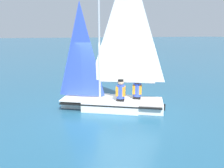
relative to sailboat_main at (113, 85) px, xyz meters
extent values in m
plane|color=#235675|center=(0.02, -0.01, -0.90)|extent=(260.00, 260.00, 0.00)
cube|color=white|center=(0.02, -0.01, -0.72)|extent=(2.50, 2.23, 0.35)
cube|color=white|center=(1.31, -0.74, -0.72)|extent=(1.14, 1.09, 0.35)
cube|color=white|center=(-1.27, 0.72, -0.72)|extent=(1.34, 1.45, 0.35)
cube|color=black|center=(0.02, -0.01, -0.61)|extent=(3.94, 3.05, 0.05)
cube|color=silver|center=(0.93, -0.53, -0.52)|extent=(2.12, 1.95, 0.04)
cylinder|color=#B7B7BC|center=(0.43, -0.24, 2.04)|extent=(0.08, 0.08, 5.17)
cylinder|color=#B7B7BC|center=(-0.47, 0.27, 0.16)|extent=(1.84, 1.08, 0.07)
pyramid|color=white|center=(-0.47, 0.27, 2.35)|extent=(1.74, 1.01, 4.31)
pyramid|color=blue|center=(1.06, -0.60, 1.32)|extent=(1.14, 0.67, 3.53)
cube|color=black|center=(-1.71, 0.96, -0.77)|extent=(0.08, 0.07, 0.25)
cube|color=black|center=(-0.21, 0.29, -0.67)|extent=(0.36, 0.35, 0.45)
cylinder|color=blue|center=(-0.21, 0.29, -0.19)|extent=(0.41, 0.41, 0.50)
cube|color=orange|center=(-0.21, 0.29, -0.17)|extent=(0.42, 0.39, 0.35)
sphere|color=tan|center=(-0.21, 0.29, 0.16)|extent=(0.22, 0.22, 0.22)
cylinder|color=black|center=(-0.21, 0.29, 0.24)|extent=(0.28, 0.28, 0.06)
cube|color=black|center=(-0.91, 0.27, -0.67)|extent=(0.36, 0.35, 0.45)
cylinder|color=blue|center=(-0.91, 0.27, -0.19)|extent=(0.41, 0.41, 0.50)
cube|color=orange|center=(-0.91, 0.27, -0.17)|extent=(0.42, 0.39, 0.35)
sphere|color=#A87A56|center=(-0.91, 0.27, 0.16)|extent=(0.22, 0.22, 0.22)
camera|label=1|loc=(2.84, 7.54, 1.95)|focal=35.00mm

